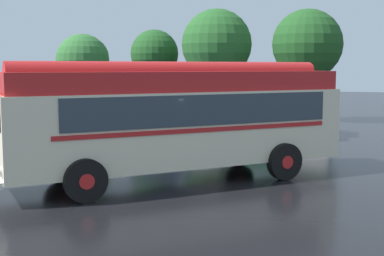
{
  "coord_description": "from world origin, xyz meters",
  "views": [
    {
      "loc": [
        5.52,
        -14.61,
        3.34
      ],
      "look_at": [
        0.65,
        1.58,
        1.4
      ],
      "focal_mm": 50.0,
      "sensor_mm": 36.0,
      "label": 1
    }
  ],
  "objects_px": {
    "car_mid_right": "(313,118)",
    "box_van": "(167,103)",
    "vintage_bus": "(177,117)",
    "car_mid_left": "(262,117)",
    "car_near_left": "(210,115)"
  },
  "relations": [
    {
      "from": "car_mid_right",
      "to": "box_van",
      "type": "xyz_separation_m",
      "value": [
        -7.83,
        0.72,
        0.52
      ]
    },
    {
      "from": "vintage_bus",
      "to": "car_mid_left",
      "type": "height_order",
      "value": "vintage_bus"
    },
    {
      "from": "car_near_left",
      "to": "car_mid_right",
      "type": "height_order",
      "value": "same"
    },
    {
      "from": "car_mid_left",
      "to": "box_van",
      "type": "xyz_separation_m",
      "value": [
        -5.36,
        0.89,
        0.52
      ]
    },
    {
      "from": "box_van",
      "to": "car_near_left",
      "type": "bearing_deg",
      "value": -9.14
    },
    {
      "from": "car_near_left",
      "to": "car_mid_left",
      "type": "height_order",
      "value": "same"
    },
    {
      "from": "vintage_bus",
      "to": "car_mid_left",
      "type": "relative_size",
      "value": 2.13
    },
    {
      "from": "vintage_bus",
      "to": "car_near_left",
      "type": "distance_m",
      "value": 12.38
    },
    {
      "from": "car_mid_left",
      "to": "car_mid_right",
      "type": "height_order",
      "value": "same"
    },
    {
      "from": "car_mid_left",
      "to": "box_van",
      "type": "height_order",
      "value": "box_van"
    },
    {
      "from": "vintage_bus",
      "to": "car_mid_right",
      "type": "xyz_separation_m",
      "value": [
        3.09,
        11.82,
        -1.05
      ]
    },
    {
      "from": "car_mid_right",
      "to": "car_near_left",
      "type": "bearing_deg",
      "value": 176.6
    },
    {
      "from": "car_near_left",
      "to": "car_mid_left",
      "type": "distance_m",
      "value": 2.87
    },
    {
      "from": "vintage_bus",
      "to": "box_van",
      "type": "distance_m",
      "value": 13.42
    },
    {
      "from": "car_mid_left",
      "to": "car_mid_right",
      "type": "distance_m",
      "value": 2.47
    }
  ]
}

